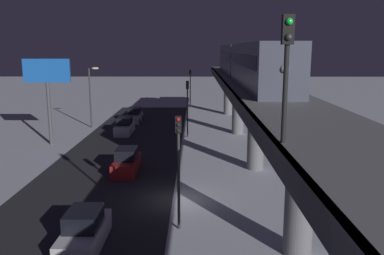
{
  "coord_description": "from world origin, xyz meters",
  "views": [
    {
      "loc": [
        -1.26,
        25.47,
        9.91
      ],
      "look_at": [
        -0.86,
        -17.94,
        1.39
      ],
      "focal_mm": 37.7,
      "sensor_mm": 36.0,
      "label": 1
    }
  ],
  "objects_px": {
    "traffic_light_near": "(179,156)",
    "commercial_billboard": "(47,79)",
    "rail_signal": "(287,57)",
    "sedan_white_2": "(84,232)",
    "subway_train": "(245,61)",
    "sedan_red": "(127,162)",
    "sedan_white_3": "(125,127)",
    "traffic_light_mid": "(187,101)",
    "sedan_silver": "(135,116)",
    "traffic_light_far": "(190,83)"
  },
  "relations": [
    {
      "from": "traffic_light_near",
      "to": "commercial_billboard",
      "type": "xyz_separation_m",
      "value": [
        14.29,
        -20.18,
        2.63
      ]
    },
    {
      "from": "rail_signal",
      "to": "traffic_light_near",
      "type": "height_order",
      "value": "rail_signal"
    },
    {
      "from": "sedan_white_2",
      "to": "traffic_light_near",
      "type": "height_order",
      "value": "traffic_light_near"
    },
    {
      "from": "subway_train",
      "to": "traffic_light_near",
      "type": "bearing_deg",
      "value": 73.6
    },
    {
      "from": "commercial_billboard",
      "to": "traffic_light_near",
      "type": "bearing_deg",
      "value": 125.31
    },
    {
      "from": "sedan_red",
      "to": "commercial_billboard",
      "type": "bearing_deg",
      "value": 134.91
    },
    {
      "from": "rail_signal",
      "to": "sedan_red",
      "type": "bearing_deg",
      "value": -65.97
    },
    {
      "from": "sedan_white_3",
      "to": "traffic_light_mid",
      "type": "bearing_deg",
      "value": 165.28
    },
    {
      "from": "sedan_white_3",
      "to": "traffic_light_mid",
      "type": "xyz_separation_m",
      "value": [
        -7.5,
        1.97,
        3.4
      ]
    },
    {
      "from": "traffic_light_mid",
      "to": "sedan_white_3",
      "type": "bearing_deg",
      "value": -14.72
    },
    {
      "from": "subway_train",
      "to": "sedan_silver",
      "type": "distance_m",
      "value": 20.59
    },
    {
      "from": "sedan_white_3",
      "to": "sedan_red",
      "type": "relative_size",
      "value": 1.0
    },
    {
      "from": "traffic_light_near",
      "to": "commercial_billboard",
      "type": "bearing_deg",
      "value": -54.69
    },
    {
      "from": "sedan_white_3",
      "to": "sedan_red",
      "type": "bearing_deg",
      "value": 100.5
    },
    {
      "from": "sedan_white_2",
      "to": "commercial_billboard",
      "type": "height_order",
      "value": "commercial_billboard"
    },
    {
      "from": "sedan_silver",
      "to": "traffic_light_far",
      "type": "distance_m",
      "value": 16.1
    },
    {
      "from": "traffic_light_near",
      "to": "traffic_light_far",
      "type": "xyz_separation_m",
      "value": [
        0.0,
        -47.39,
        0.0
      ]
    },
    {
      "from": "subway_train",
      "to": "commercial_billboard",
      "type": "relative_size",
      "value": 4.14
    },
    {
      "from": "sedan_white_2",
      "to": "sedan_silver",
      "type": "bearing_deg",
      "value": 94.48
    },
    {
      "from": "traffic_light_mid",
      "to": "commercial_billboard",
      "type": "distance_m",
      "value": 14.95
    },
    {
      "from": "subway_train",
      "to": "commercial_billboard",
      "type": "distance_m",
      "value": 20.29
    },
    {
      "from": "sedan_silver",
      "to": "sedan_red",
      "type": "relative_size",
      "value": 0.97
    },
    {
      "from": "traffic_light_far",
      "to": "rail_signal",
      "type": "bearing_deg",
      "value": 93.84
    },
    {
      "from": "sedan_silver",
      "to": "commercial_billboard",
      "type": "xyz_separation_m",
      "value": [
        6.79,
        13.38,
        6.04
      ]
    },
    {
      "from": "subway_train",
      "to": "commercial_billboard",
      "type": "height_order",
      "value": "subway_train"
    },
    {
      "from": "sedan_silver",
      "to": "sedan_red",
      "type": "bearing_deg",
      "value": 96.94
    },
    {
      "from": "traffic_light_near",
      "to": "traffic_light_mid",
      "type": "bearing_deg",
      "value": -90.0
    },
    {
      "from": "sedan_red",
      "to": "traffic_light_near",
      "type": "distance_m",
      "value": 12.05
    },
    {
      "from": "sedan_white_3",
      "to": "traffic_light_far",
      "type": "xyz_separation_m",
      "value": [
        -7.5,
        -21.72,
        3.4
      ]
    },
    {
      "from": "traffic_light_far",
      "to": "sedan_white_2",
      "type": "bearing_deg",
      "value": 84.58
    },
    {
      "from": "sedan_white_2",
      "to": "sedan_white_3",
      "type": "relative_size",
      "value": 1.0
    },
    {
      "from": "sedan_red",
      "to": "traffic_light_mid",
      "type": "relative_size",
      "value": 0.73
    },
    {
      "from": "traffic_light_near",
      "to": "subway_train",
      "type": "bearing_deg",
      "value": -106.4
    },
    {
      "from": "rail_signal",
      "to": "traffic_light_far",
      "type": "distance_m",
      "value": 56.15
    },
    {
      "from": "sedan_white_3",
      "to": "traffic_light_far",
      "type": "height_order",
      "value": "traffic_light_far"
    },
    {
      "from": "subway_train",
      "to": "sedan_white_2",
      "type": "relative_size",
      "value": 7.89
    },
    {
      "from": "rail_signal",
      "to": "sedan_silver",
      "type": "height_order",
      "value": "rail_signal"
    },
    {
      "from": "sedan_white_2",
      "to": "sedan_red",
      "type": "relative_size",
      "value": 1.0
    },
    {
      "from": "sedan_white_2",
      "to": "sedan_white_3",
      "type": "height_order",
      "value": "same"
    },
    {
      "from": "sedan_white_2",
      "to": "sedan_red",
      "type": "xyz_separation_m",
      "value": [
        0.0,
        -12.71,
        0.0
      ]
    },
    {
      "from": "traffic_light_near",
      "to": "traffic_light_mid",
      "type": "xyz_separation_m",
      "value": [
        0.0,
        -23.69,
        0.0
      ]
    },
    {
      "from": "sedan_red",
      "to": "subway_train",
      "type": "bearing_deg",
      "value": 41.93
    },
    {
      "from": "sedan_white_2",
      "to": "sedan_red",
      "type": "height_order",
      "value": "same"
    },
    {
      "from": "subway_train",
      "to": "sedan_silver",
      "type": "xyz_separation_m",
      "value": [
        13.41,
        -13.46,
        -7.93
      ]
    },
    {
      "from": "rail_signal",
      "to": "sedan_silver",
      "type": "distance_m",
      "value": 44.3
    },
    {
      "from": "sedan_silver",
      "to": "sedan_white_3",
      "type": "xyz_separation_m",
      "value": [
        -0.0,
        7.89,
        0.01
      ]
    },
    {
      "from": "sedan_white_2",
      "to": "traffic_light_near",
      "type": "distance_m",
      "value": 6.19
    },
    {
      "from": "traffic_light_near",
      "to": "traffic_light_far",
      "type": "height_order",
      "value": "same"
    },
    {
      "from": "sedan_red",
      "to": "sedan_white_3",
      "type": "bearing_deg",
      "value": 100.5
    },
    {
      "from": "sedan_silver",
      "to": "traffic_light_near",
      "type": "bearing_deg",
      "value": 102.6
    }
  ]
}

